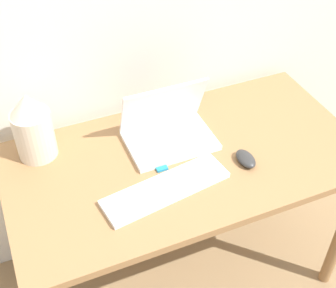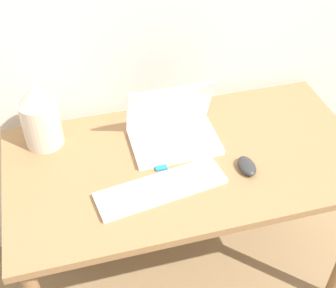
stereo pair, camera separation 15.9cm
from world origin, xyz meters
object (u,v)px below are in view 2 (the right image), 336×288
Objects in this scene: laptop at (173,129)px; mouse at (247,166)px; keyboard at (161,188)px; vase at (40,115)px; mp3_player at (160,164)px.

laptop reaches higher than mouse.
vase is at bearing 135.62° from keyboard.
keyboard is 0.32m from mouse.
mouse is at bearing -19.61° from mp3_player.
laptop is 4.76× the size of mp3_player.
keyboard is 6.78× the size of mp3_player.
vase reaches higher than mp3_player.
mp3_player is at bearing -123.80° from laptop.
mp3_player is (-0.08, -0.12, -0.05)m from laptop.
mouse is 0.38× the size of vase.
laptop is 0.31m from mouse.
laptop is 0.15m from mp3_player.
mp3_player is at bearing 160.39° from mouse.
mp3_player is at bearing 77.95° from keyboard.
mp3_player is (0.38, -0.23, -0.12)m from vase.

